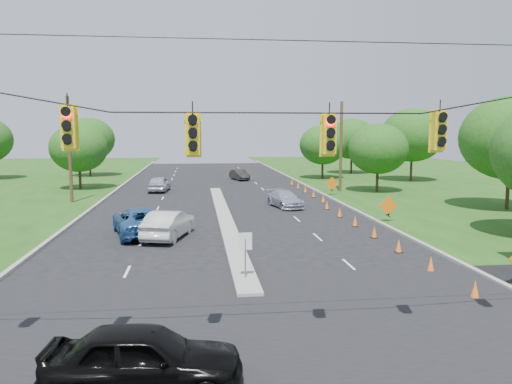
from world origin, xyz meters
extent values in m
plane|color=black|center=(0.00, 0.00, 0.00)|extent=(160.00, 160.00, 0.00)
cube|color=black|center=(0.00, 0.00, 0.00)|extent=(160.00, 14.00, 0.02)
cube|color=gray|center=(-10.10, 30.00, 0.00)|extent=(0.25, 110.00, 0.16)
cube|color=gray|center=(10.10, 30.00, 0.00)|extent=(0.25, 110.00, 0.16)
cube|color=gray|center=(0.00, 21.00, 0.00)|extent=(1.00, 34.00, 0.18)
cylinder|color=gray|center=(0.00, 6.00, 0.90)|extent=(0.06, 0.06, 1.80)
cube|color=white|center=(0.00, 6.00, 1.70)|extent=(0.55, 0.04, 0.70)
cylinder|color=black|center=(0.00, -1.00, 7.00)|extent=(24.00, 0.04, 0.04)
cube|color=yellow|center=(-5.00, -1.00, 6.22)|extent=(0.34, 0.24, 1.00)
cube|color=yellow|center=(-2.00, -1.00, 6.05)|extent=(0.34, 0.24, 1.00)
cube|color=yellow|center=(1.50, -1.00, 6.05)|extent=(0.34, 0.24, 1.00)
cube|color=yellow|center=(4.50, -1.00, 6.14)|extent=(0.34, 0.24, 1.00)
cylinder|color=#422D1C|center=(-12.50, 30.00, 4.50)|extent=(0.28, 0.28, 9.00)
cylinder|color=#422D1C|center=(12.50, 35.00, 4.50)|extent=(0.28, 0.28, 9.00)
cone|color=orange|center=(8.21, 3.00, 0.35)|extent=(0.32, 0.32, 0.70)
cone|color=orange|center=(8.21, 6.50, 0.35)|extent=(0.32, 0.32, 0.70)
cone|color=orange|center=(8.21, 10.00, 0.35)|extent=(0.32, 0.32, 0.70)
cone|color=orange|center=(8.21, 13.50, 0.35)|extent=(0.32, 0.32, 0.70)
cone|color=orange|center=(8.21, 17.00, 0.35)|extent=(0.32, 0.32, 0.70)
cone|color=orange|center=(8.21, 20.50, 0.35)|extent=(0.32, 0.32, 0.70)
cone|color=orange|center=(8.21, 24.00, 0.35)|extent=(0.32, 0.32, 0.70)
cone|color=orange|center=(8.81, 27.50, 0.35)|extent=(0.32, 0.32, 0.70)
cone|color=orange|center=(8.81, 31.00, 0.35)|extent=(0.32, 0.32, 0.70)
cone|color=orange|center=(8.81, 34.50, 0.35)|extent=(0.32, 0.32, 0.70)
cone|color=orange|center=(8.81, 38.00, 0.35)|extent=(0.32, 0.32, 0.70)
cone|color=orange|center=(8.81, 41.50, 0.35)|extent=(0.32, 0.32, 0.70)
cube|color=black|center=(10.80, 18.00, 0.55)|extent=(0.06, 0.58, 0.26)
cube|color=black|center=(10.80, 18.00, 0.55)|extent=(0.06, 0.58, 0.26)
cube|color=orange|center=(10.80, 18.00, 1.15)|extent=(1.27, 0.05, 1.27)
cube|color=black|center=(10.80, 32.00, 0.55)|extent=(0.06, 0.58, 0.26)
cube|color=black|center=(10.80, 32.00, 0.55)|extent=(0.06, 0.58, 0.26)
cube|color=orange|center=(10.80, 32.00, 1.15)|extent=(1.27, 0.05, 1.27)
cylinder|color=black|center=(-14.00, 40.00, 1.26)|extent=(0.28, 0.28, 2.52)
ellipsoid|color=#194C14|center=(-14.00, 40.00, 4.34)|extent=(5.88, 5.88, 5.04)
cylinder|color=black|center=(-16.00, 55.00, 1.44)|extent=(0.28, 0.28, 2.88)
ellipsoid|color=#194C14|center=(-16.00, 55.00, 4.96)|extent=(6.72, 6.72, 5.76)
cylinder|color=black|center=(22.00, 22.00, 1.62)|extent=(0.28, 0.28, 3.24)
ellipsoid|color=#194C14|center=(22.00, 22.00, 5.58)|extent=(7.56, 7.56, 6.48)
cylinder|color=black|center=(16.00, 34.00, 1.26)|extent=(0.28, 0.28, 2.52)
ellipsoid|color=#194C14|center=(16.00, 34.00, 4.34)|extent=(5.88, 5.88, 5.04)
cylinder|color=black|center=(24.00, 44.00, 1.62)|extent=(0.28, 0.28, 3.24)
ellipsoid|color=#194C14|center=(24.00, 44.00, 5.58)|extent=(7.56, 7.56, 6.48)
cylinder|color=black|center=(20.00, 55.00, 1.44)|extent=(0.28, 0.28, 2.88)
ellipsoid|color=#194C14|center=(20.00, 55.00, 4.96)|extent=(6.72, 6.72, 5.76)
cylinder|color=black|center=(14.00, 48.00, 1.26)|extent=(0.28, 0.28, 2.52)
ellipsoid|color=#194C14|center=(14.00, 48.00, 4.34)|extent=(5.88, 5.88, 5.04)
imported|color=black|center=(-3.23, -2.20, 0.80)|extent=(4.83, 2.26, 1.60)
imported|color=#B5B5B5|center=(-3.55, 14.83, 0.81)|extent=(2.95, 5.20, 1.62)
imported|color=#25538F|center=(-5.29, 15.93, 0.82)|extent=(4.08, 6.40, 1.64)
imported|color=#979AAD|center=(5.15, 25.52, 0.66)|extent=(2.76, 4.82, 1.31)
imported|color=#ACAAB9|center=(-5.67, 37.28, 0.78)|extent=(2.27, 4.72, 1.56)
imported|color=black|center=(3.43, 47.95, 0.66)|extent=(2.44, 4.24, 1.32)
camera|label=1|loc=(-1.93, -13.67, 6.16)|focal=35.00mm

